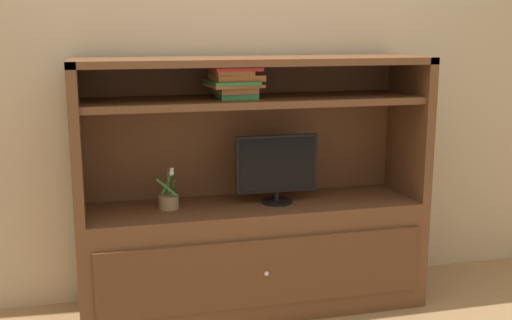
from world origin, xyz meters
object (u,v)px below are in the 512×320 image
at_px(potted_plant, 169,200).
at_px(magazine_stack, 234,82).
at_px(tv_monitor, 277,167).
at_px(media_console, 253,228).

relative_size(potted_plant, magazine_stack, 0.70).
distance_m(tv_monitor, magazine_stack, 0.51).
xyz_separation_m(tv_monitor, potted_plant, (-0.58, 0.03, -0.15)).
distance_m(media_console, potted_plant, 0.49).
bearing_deg(potted_plant, magazine_stack, -2.29).
distance_m(media_console, tv_monitor, 0.36).
bearing_deg(potted_plant, tv_monitor, -3.30).
bearing_deg(media_console, tv_monitor, -10.62).
height_order(potted_plant, magazine_stack, magazine_stack).
distance_m(media_console, magazine_stack, 0.81).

